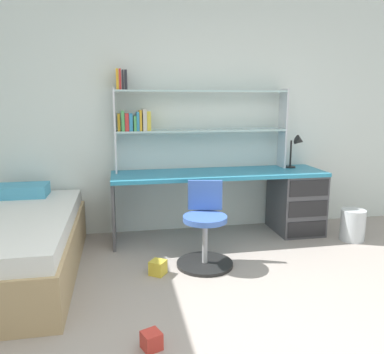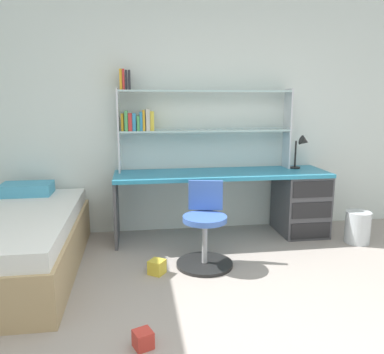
{
  "view_description": "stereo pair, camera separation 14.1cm",
  "coord_description": "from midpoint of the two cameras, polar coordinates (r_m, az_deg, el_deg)",
  "views": [
    {
      "loc": [
        -0.79,
        -1.64,
        1.49
      ],
      "look_at": [
        -0.15,
        1.68,
        0.82
      ],
      "focal_mm": 36.03,
      "sensor_mm": 36.0,
      "label": 1
    },
    {
      "loc": [
        -0.65,
        -1.66,
        1.49
      ],
      "look_at": [
        -0.15,
        1.68,
        0.82
      ],
      "focal_mm": 36.03,
      "sensor_mm": 36.0,
      "label": 2
    }
  ],
  "objects": [
    {
      "name": "bookshelf_hutch",
      "position": [
        4.24,
        -0.51,
        9.09
      ],
      "size": [
        1.92,
        0.22,
        1.09
      ],
      "color": "silver",
      "rests_on": "desk"
    },
    {
      "name": "toy_block_yellow_1",
      "position": [
        3.46,
        -4.03,
        -13.15
      ],
      "size": [
        0.17,
        0.17,
        0.12
      ],
      "primitive_type": "cube",
      "rotation": [
        0.0,
        0.0,
        0.95
      ],
      "color": "gold",
      "rests_on": "ground_plane"
    },
    {
      "name": "waste_bin",
      "position": [
        4.51,
        24.16,
        -6.8
      ],
      "size": [
        0.26,
        0.26,
        0.34
      ],
      "primitive_type": "cylinder",
      "color": "silver",
      "rests_on": "ground_plane"
    },
    {
      "name": "desk",
      "position": [
        4.45,
        13.34,
        -2.98
      ],
      "size": [
        2.32,
        0.61,
        0.73
      ],
      "color": "teal",
      "rests_on": "ground_plane"
    },
    {
      "name": "desk_lamp",
      "position": [
        4.55,
        16.87,
        4.34
      ],
      "size": [
        0.2,
        0.17,
        0.38
      ],
      "color": "black",
      "rests_on": "desk"
    },
    {
      "name": "toy_block_red_0",
      "position": [
        2.57,
        -5.57,
        -22.82
      ],
      "size": [
        0.14,
        0.14,
        0.11
      ],
      "primitive_type": "cube",
      "rotation": [
        0.0,
        0.0,
        0.39
      ],
      "color": "red",
      "rests_on": "ground_plane"
    },
    {
      "name": "room_shell",
      "position": [
        2.99,
        -19.05,
        7.43
      ],
      "size": [
        5.75,
        6.37,
        2.65
      ],
      "color": "silver",
      "rests_on": "ground_plane"
    },
    {
      "name": "swivel_chair",
      "position": [
        3.56,
        3.06,
        -8.38
      ],
      "size": [
        0.52,
        0.52,
        0.76
      ],
      "color": "black",
      "rests_on": "ground_plane"
    },
    {
      "name": "bed_platform",
      "position": [
        3.72,
        -24.62,
        -8.98
      ],
      "size": [
        1.16,
        1.94,
        0.66
      ],
      "color": "tan",
      "rests_on": "ground_plane"
    }
  ]
}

